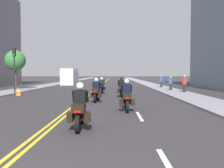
{
  "coord_description": "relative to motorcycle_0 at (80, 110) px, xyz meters",
  "views": [
    {
      "loc": [
        2.37,
        -2.85,
        1.92
      ],
      "look_at": [
        2.16,
        13.9,
        1.21
      ],
      "focal_mm": 38.58,
      "sensor_mm": 36.0,
      "label": 1
    }
  ],
  "objects": [
    {
      "name": "ground_plane",
      "position": [
        -1.15,
        42.54,
        -0.64
      ],
      "size": [
        264.0,
        264.0,
        0.0
      ],
      "primitive_type": "plane",
      "color": "#302D31"
    },
    {
      "name": "sidewalk_left",
      "position": [
        -9.56,
        42.54,
        -0.58
      ],
      "size": [
        2.9,
        144.0,
        0.12
      ],
      "primitive_type": "cube",
      "color": "gray",
      "rests_on": "ground"
    },
    {
      "name": "sidewalk_right",
      "position": [
        7.27,
        42.54,
        -0.58
      ],
      "size": [
        2.9,
        144.0,
        0.12
      ],
      "primitive_type": "cube",
      "color": "gray",
      "rests_on": "ground"
    },
    {
      "name": "centreline_yellow_inner",
      "position": [
        -1.27,
        42.54,
        -0.64
      ],
      "size": [
        0.12,
        132.0,
        0.01
      ],
      "primitive_type": "cube",
      "color": "yellow",
      "rests_on": "ground"
    },
    {
      "name": "centreline_yellow_outer",
      "position": [
        -1.03,
        42.54,
        -0.64
      ],
      "size": [
        0.12,
        132.0,
        0.01
      ],
      "primitive_type": "cube",
      "color": "yellow",
      "rests_on": "ground"
    },
    {
      "name": "lane_dashes_white",
      "position": [
        2.34,
        23.54,
        -0.64
      ],
      "size": [
        0.14,
        56.4,
        0.01
      ],
      "color": "silver",
      "rests_on": "ground"
    },
    {
      "name": "motorcycle_0",
      "position": [
        0.0,
        0.0,
        0.0
      ],
      "size": [
        0.77,
        2.09,
        1.63
      ],
      "rotation": [
        0.0,
        0.0,
        0.03
      ],
      "color": "black",
      "rests_on": "ground"
    },
    {
      "name": "motorcycle_1",
      "position": [
        1.83,
        4.14,
        0.01
      ],
      "size": [
        0.76,
        2.18,
        1.66
      ],
      "rotation": [
        0.0,
        0.0,
        0.0
      ],
      "color": "black",
      "rests_on": "ground"
    },
    {
      "name": "motorcycle_2",
      "position": [
        -0.06,
        8.12,
        0.0
      ],
      "size": [
        0.78,
        2.15,
        1.64
      ],
      "rotation": [
        0.0,
        0.0,
        -0.05
      ],
      "color": "black",
      "rests_on": "ground"
    },
    {
      "name": "motorcycle_3",
      "position": [
        1.76,
        11.51,
        0.03
      ],
      "size": [
        0.77,
        2.32,
        1.67
      ],
      "rotation": [
        0.0,
        0.0,
        0.03
      ],
      "color": "black",
      "rests_on": "ground"
    },
    {
      "name": "motorcycle_4",
      "position": [
        -0.07,
        15.16,
        -0.0
      ],
      "size": [
        0.77,
        2.22,
        1.58
      ],
      "rotation": [
        0.0,
        0.0,
        -0.02
      ],
      "color": "black",
      "rests_on": "ground"
    },
    {
      "name": "traffic_cone_0",
      "position": [
        -7.16,
        12.21,
        -0.27
      ],
      "size": [
        0.36,
        0.36,
        0.75
      ],
      "color": "black",
      "rests_on": "ground"
    },
    {
      "name": "traffic_cone_1",
      "position": [
        -6.96,
        12.16,
        -0.32
      ],
      "size": [
        0.37,
        0.37,
        0.65
      ],
      "color": "black",
      "rests_on": "ground"
    },
    {
      "name": "traffic_light_near",
      "position": [
        -8.51,
        14.85,
        2.4
      ],
      "size": [
        0.28,
        0.38,
        4.4
      ],
      "color": "black",
      "rests_on": "ground"
    },
    {
      "name": "pedestrian_0",
      "position": [
        7.41,
        18.34,
        0.22
      ],
      "size": [
        0.43,
        0.47,
        1.67
      ],
      "rotation": [
        0.0,
        0.0,
        0.86
      ],
      "color": "#25283A",
      "rests_on": "ground"
    },
    {
      "name": "pedestrian_1",
      "position": [
        8.07,
        15.4,
        0.29
      ],
      "size": [
        0.49,
        0.4,
        1.8
      ],
      "rotation": [
        0.0,
        0.0,
        3.74
      ],
      "color": "#20282B",
      "rests_on": "ground"
    },
    {
      "name": "pedestrian_2",
      "position": [
        7.43,
        23.95,
        0.28
      ],
      "size": [
        0.5,
        0.38,
        1.79
      ],
      "rotation": [
        0.0,
        0.0,
        2.62
      ],
      "color": "#242B2C",
      "rests_on": "ground"
    },
    {
      "name": "street_tree_0",
      "position": [
        -10.26,
        19.29,
        2.78
      ],
      "size": [
        2.36,
        2.36,
        4.63
      ],
      "color": "#4B3B21",
      "rests_on": "ground"
    },
    {
      "name": "parked_truck",
      "position": [
        -6.71,
        34.14,
        0.63
      ],
      "size": [
        2.2,
        6.5,
        2.8
      ],
      "color": "silver",
      "rests_on": "ground"
    }
  ]
}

